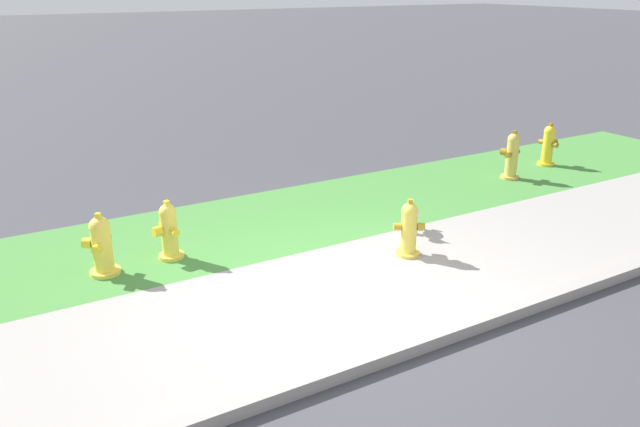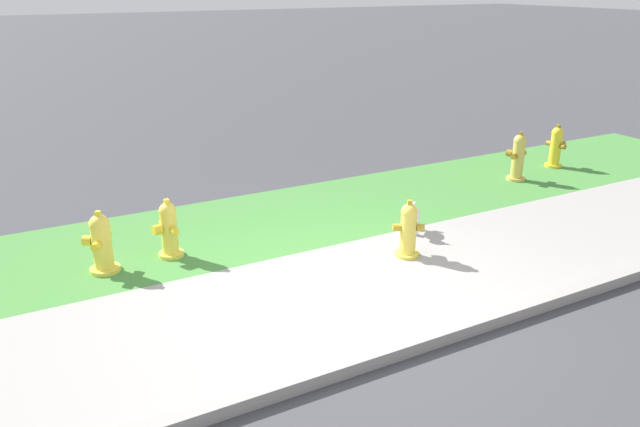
# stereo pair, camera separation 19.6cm
# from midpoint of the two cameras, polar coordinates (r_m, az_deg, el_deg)

# --- Properties ---
(ground_plane) EXTENTS (120.00, 120.00, 0.00)m
(ground_plane) POSITION_cam_midpoint_polar(r_m,az_deg,el_deg) (6.55, 0.32, -7.70)
(ground_plane) COLOR #424247
(sidewalk_pavement) EXTENTS (18.00, 2.28, 0.01)m
(sidewalk_pavement) POSITION_cam_midpoint_polar(r_m,az_deg,el_deg) (6.55, 0.32, -7.66)
(sidewalk_pavement) COLOR #9E9993
(sidewalk_pavement) RESTS_ON ground
(grass_verge) EXTENTS (18.00, 2.34, 0.01)m
(grass_verge) POSITION_cam_midpoint_polar(r_m,az_deg,el_deg) (8.43, -7.68, -1.15)
(grass_verge) COLOR #47893D
(grass_verge) RESTS_ON ground
(street_curb) EXTENTS (18.00, 0.16, 0.12)m
(street_curb) POSITION_cam_midpoint_polar(r_m,az_deg,el_deg) (5.65, 6.77, -12.20)
(street_curb) COLOR #9E9993
(street_curb) RESTS_ON ground
(fire_hydrant_far_end) EXTENTS (0.35, 0.38, 0.75)m
(fire_hydrant_far_end) POSITION_cam_midpoint_polar(r_m,az_deg,el_deg) (11.73, 19.70, 5.91)
(fire_hydrant_far_end) COLOR yellow
(fire_hydrant_far_end) RESTS_ON ground
(fire_hydrant_mid_block) EXTENTS (0.37, 0.34, 0.71)m
(fire_hydrant_mid_block) POSITION_cam_midpoint_polar(r_m,az_deg,el_deg) (7.44, 7.38, -1.41)
(fire_hydrant_mid_block) COLOR yellow
(fire_hydrant_mid_block) RESTS_ON ground
(fire_hydrant_by_grass_verge) EXTENTS (0.35, 0.38, 0.72)m
(fire_hydrant_by_grass_verge) POSITION_cam_midpoint_polar(r_m,az_deg,el_deg) (7.53, -14.39, -1.57)
(fire_hydrant_by_grass_verge) COLOR yellow
(fire_hydrant_by_grass_verge) RESTS_ON ground
(fire_hydrant_across_street) EXTENTS (0.38, 0.36, 0.81)m
(fire_hydrant_across_street) POSITION_cam_midpoint_polar(r_m,az_deg,el_deg) (10.72, 16.63, 5.10)
(fire_hydrant_across_street) COLOR gold
(fire_hydrant_across_street) RESTS_ON ground
(fire_hydrant_near_corner) EXTENTS (0.38, 0.38, 0.73)m
(fire_hydrant_near_corner) POSITION_cam_midpoint_polar(r_m,az_deg,el_deg) (7.35, -20.08, -2.76)
(fire_hydrant_near_corner) COLOR yellow
(fire_hydrant_near_corner) RESTS_ON ground
(small_white_dog) EXTENTS (0.35, 0.40, 0.41)m
(small_white_dog) POSITION_cam_midpoint_polar(r_m,az_deg,el_deg) (8.14, 7.77, -0.13)
(small_white_dog) COLOR white
(small_white_dog) RESTS_ON ground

